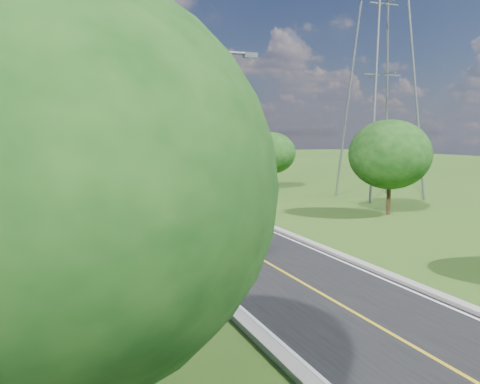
{
  "coord_description": "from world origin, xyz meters",
  "views": [
    {
      "loc": [
        -10.63,
        -6.79,
        6.68
      ],
      "look_at": [
        0.93,
        24.59,
        3.0
      ],
      "focal_mm": 40.0,
      "sensor_mm": 36.0,
      "label": 1
    }
  ],
  "objects": [
    {
      "name": "ground",
      "position": [
        0.0,
        60.0,
        0.0
      ],
      "size": [
        260.0,
        260.0,
        0.0
      ],
      "primitive_type": "plane",
      "color": "#2C4F16",
      "rests_on": "ground"
    },
    {
      "name": "road",
      "position": [
        0.0,
        66.0,
        0.03
      ],
      "size": [
        8.0,
        150.0,
        0.06
      ],
      "primitive_type": "cube",
      "color": "black",
      "rests_on": "ground"
    },
    {
      "name": "curb_left",
      "position": [
        -4.25,
        66.0,
        0.11
      ],
      "size": [
        0.5,
        150.0,
        0.22
      ],
      "primitive_type": "cube",
      "color": "gray",
      "rests_on": "ground"
    },
    {
      "name": "curb_right",
      "position": [
        4.25,
        66.0,
        0.11
      ],
      "size": [
        0.5,
        150.0,
        0.22
      ],
      "primitive_type": "cube",
      "color": "gray",
      "rests_on": "ground"
    },
    {
      "name": "speed_limit_sign",
      "position": [
        5.2,
        37.98,
        1.6
      ],
      "size": [
        0.55,
        0.09,
        2.4
      ],
      "color": "slate",
      "rests_on": "ground"
    },
    {
      "name": "overpass",
      "position": [
        0.0,
        140.0,
        2.41
      ],
      "size": [
        30.0,
        3.0,
        3.2
      ],
      "color": "gray",
      "rests_on": "ground"
    },
    {
      "name": "streetlight_near_left",
      "position": [
        -6.0,
        12.0,
        5.94
      ],
      "size": [
        5.9,
        0.25,
        10.0
      ],
      "color": "slate",
      "rests_on": "ground"
    },
    {
      "name": "streetlight_mid_left",
      "position": [
        -6.0,
        45.0,
        5.94
      ],
      "size": [
        5.9,
        0.25,
        10.0
      ],
      "color": "slate",
      "rests_on": "ground"
    },
    {
      "name": "streetlight_far_right",
      "position": [
        6.0,
        78.0,
        5.94
      ],
      "size": [
        5.9,
        0.25,
        10.0
      ],
      "color": "slate",
      "rests_on": "ground"
    },
    {
      "name": "power_tower_near",
      "position": [
        22.0,
        40.0,
        14.01
      ],
      "size": [
        9.0,
        6.4,
        28.0
      ],
      "color": "slate",
      "rests_on": "ground"
    },
    {
      "name": "power_tower_far",
      "position": [
        26.0,
        115.0,
        14.01
      ],
      "size": [
        9.0,
        6.4,
        28.0
      ],
      "color": "slate",
      "rests_on": "ground"
    },
    {
      "name": "tree_le",
      "position": [
        -14.5,
        98.0,
        4.33
      ],
      "size": [
        5.88,
        5.88,
        6.84
      ],
      "color": "black",
      "rests_on": "ground"
    },
    {
      "name": "tree_lf",
      "position": [
        -11.0,
        2.0,
        5.89
      ],
      "size": [
        7.98,
        7.98,
        9.28
      ],
      "color": "black",
      "rests_on": "ground"
    },
    {
      "name": "tree_rb",
      "position": [
        16.0,
        30.0,
        4.95
      ],
      "size": [
        6.72,
        6.72,
        7.82
      ],
      "color": "black",
      "rests_on": "ground"
    },
    {
      "name": "tree_rc",
      "position": [
        15.0,
        52.0,
        4.33
      ],
      "size": [
        5.88,
        5.88,
        6.84
      ],
      "color": "black",
      "rests_on": "ground"
    },
    {
      "name": "tree_rd",
      "position": [
        17.0,
        76.0,
        5.27
      ],
      "size": [
        7.14,
        7.14,
        8.3
      ],
      "color": "black",
      "rests_on": "ground"
    },
    {
      "name": "tree_re",
      "position": [
        14.5,
        100.0,
        4.02
      ],
      "size": [
        5.46,
        5.46,
        6.35
      ],
      "color": "black",
      "rests_on": "ground"
    },
    {
      "name": "tree_rf",
      "position": [
        18.0,
        120.0,
        4.64
      ],
      "size": [
        6.3,
        6.3,
        7.33
      ],
      "color": "black",
      "rests_on": "ground"
    },
    {
      "name": "bus_outbound",
      "position": [
        0.8,
        58.28,
        1.5
      ],
      "size": [
        4.07,
        10.59,
        2.88
      ],
      "primitive_type": "imported",
      "rotation": [
        0.0,
        0.0,
        2.98
      ],
      "color": "white",
      "rests_on": "road"
    },
    {
      "name": "bus_inbound",
      "position": [
        -1.4,
        51.36,
        1.65
      ],
      "size": [
        3.04,
        11.49,
        3.18
      ],
      "primitive_type": "imported",
      "rotation": [
        0.0,
        0.0,
        -0.03
      ],
      "color": "white",
      "rests_on": "road"
    }
  ]
}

